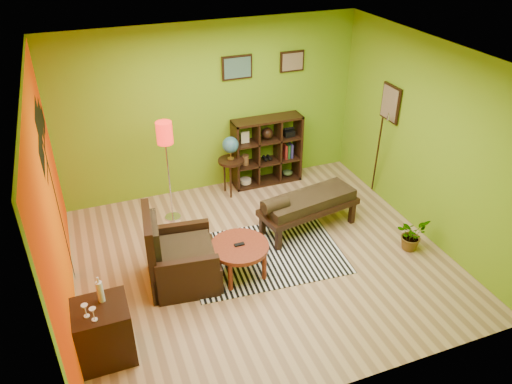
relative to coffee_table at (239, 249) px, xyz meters
name	(u,v)px	position (x,y,z in m)	size (l,w,h in m)	color
ground	(261,259)	(0.38, 0.18, -0.41)	(5.00, 5.00, 0.00)	tan
room_shell	(255,142)	(0.29, 0.20, 1.39)	(5.04, 4.54, 2.82)	#73A618
zebra_rug	(265,255)	(0.46, 0.25, -0.40)	(2.13, 1.47, 0.01)	white
coffee_table	(239,249)	(0.00, 0.00, 0.00)	(0.77, 0.77, 0.49)	maroon
armchair	(179,261)	(-0.78, 0.15, -0.08)	(0.98, 0.98, 1.07)	black
side_cabinet	(103,332)	(-1.82, -0.79, -0.05)	(0.59, 0.54, 1.01)	black
floor_lamp	(165,142)	(-0.54, 1.65, 0.91)	(0.24, 0.24, 1.62)	silver
globe_table	(231,151)	(0.57, 2.05, 0.38)	(0.43, 0.43, 1.04)	black
cube_shelf	(268,151)	(1.30, 2.21, 0.19)	(1.20, 0.35, 1.20)	black
bench	(307,204)	(1.28, 0.63, 0.04)	(1.60, 0.80, 0.71)	black
potted_plant	(411,237)	(2.47, -0.33, -0.22)	(0.42, 0.47, 0.37)	#26661E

